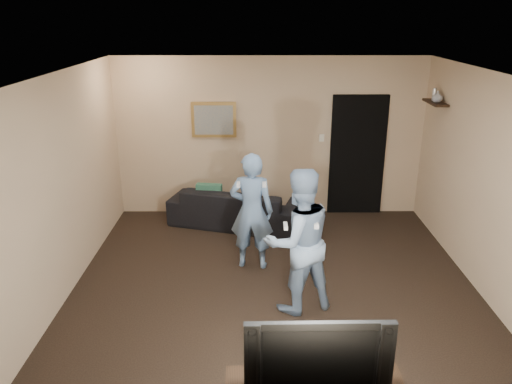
{
  "coord_description": "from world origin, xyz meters",
  "views": [
    {
      "loc": [
        -0.24,
        -5.46,
        3.24
      ],
      "look_at": [
        -0.23,
        0.3,
        1.15
      ],
      "focal_mm": 35.0,
      "sensor_mm": 36.0,
      "label": 1
    }
  ],
  "objects_px": {
    "television": "(317,350)",
    "wii_player_left": "(252,211)",
    "wii_player_right": "(298,241)",
    "sofa": "(237,206)"
  },
  "relations": [
    {
      "from": "television",
      "to": "wii_player_left",
      "type": "relative_size",
      "value": 0.7
    },
    {
      "from": "wii_player_left",
      "to": "television",
      "type": "bearing_deg",
      "value": -79.9
    },
    {
      "from": "wii_player_left",
      "to": "wii_player_right",
      "type": "relative_size",
      "value": 0.93
    },
    {
      "from": "wii_player_right",
      "to": "television",
      "type": "bearing_deg",
      "value": -90.38
    },
    {
      "from": "sofa",
      "to": "television",
      "type": "distance_m",
      "value": 4.36
    },
    {
      "from": "sofa",
      "to": "wii_player_right",
      "type": "distance_m",
      "value": 2.59
    },
    {
      "from": "sofa",
      "to": "television",
      "type": "height_order",
      "value": "television"
    },
    {
      "from": "television",
      "to": "wii_player_left",
      "type": "bearing_deg",
      "value": 99.13
    },
    {
      "from": "television",
      "to": "wii_player_right",
      "type": "xyz_separation_m",
      "value": [
        0.01,
        1.86,
        0.02
      ]
    },
    {
      "from": "wii_player_left",
      "to": "wii_player_right",
      "type": "xyz_separation_m",
      "value": [
        0.52,
        -1.01,
        0.06
      ]
    }
  ]
}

